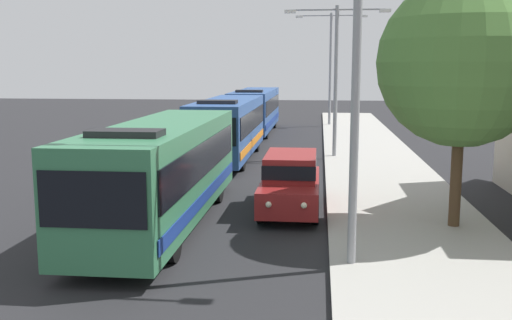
% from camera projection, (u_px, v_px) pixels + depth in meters
% --- Properties ---
extents(bus_lead, '(2.58, 11.04, 3.21)m').
position_uv_depth(bus_lead, '(163.00, 169.00, 17.42)').
color(bus_lead, '#33724C').
rests_on(bus_lead, ground_plane).
extents(bus_second_in_line, '(2.58, 10.69, 3.21)m').
position_uv_depth(bus_second_in_line, '(229.00, 127.00, 29.86)').
color(bus_second_in_line, '#284C8C').
rests_on(bus_second_in_line, ground_plane).
extents(bus_middle, '(2.58, 12.13, 3.21)m').
position_uv_depth(bus_middle, '(255.00, 109.00, 42.17)').
color(bus_middle, '#284C8C').
rests_on(bus_middle, ground_plane).
extents(white_suv, '(1.86, 5.01, 1.90)m').
position_uv_depth(white_suv, '(291.00, 180.00, 19.15)').
color(white_suv, maroon).
rests_on(white_suv, ground_plane).
extents(streetlamp_near, '(6.08, 0.28, 8.56)m').
position_uv_depth(streetlamp_near, '(357.00, 35.00, 12.94)').
color(streetlamp_near, gray).
rests_on(streetlamp_near, sidewalk).
extents(streetlamp_mid, '(5.26, 0.28, 7.58)m').
position_uv_depth(streetlamp_mid, '(336.00, 65.00, 29.64)').
color(streetlamp_mid, gray).
rests_on(streetlamp_mid, sidewalk).
extents(streetlamp_far, '(5.55, 0.28, 8.72)m').
position_uv_depth(streetlamp_far, '(331.00, 58.00, 46.15)').
color(streetlamp_far, gray).
rests_on(streetlamp_far, sidewalk).
extents(roadside_tree, '(4.73, 4.73, 7.03)m').
position_uv_depth(roadside_tree, '(462.00, 63.00, 16.24)').
color(roadside_tree, '#4C3823').
rests_on(roadside_tree, sidewalk).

